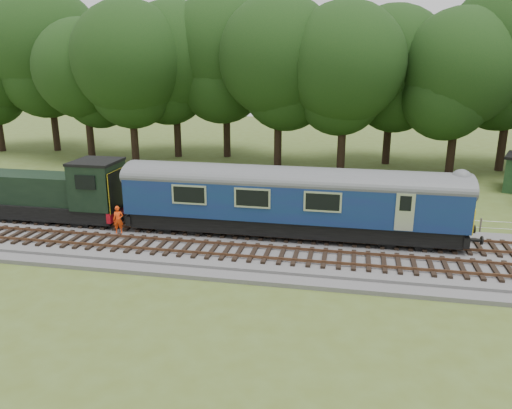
# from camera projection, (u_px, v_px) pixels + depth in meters

# --- Properties ---
(ground) EXTENTS (120.00, 120.00, 0.00)m
(ground) POSITION_uv_depth(u_px,v_px,m) (221.00, 246.00, 26.75)
(ground) COLOR #4D5C21
(ground) RESTS_ON ground
(ballast) EXTENTS (70.00, 7.00, 0.35)m
(ballast) POSITION_uv_depth(u_px,v_px,m) (221.00, 243.00, 26.70)
(ballast) COLOR #4C4C4F
(ballast) RESTS_ON ground
(track_north) EXTENTS (67.20, 2.40, 0.21)m
(track_north) POSITION_uv_depth(u_px,v_px,m) (227.00, 230.00, 27.95)
(track_north) COLOR black
(track_north) RESTS_ON ballast
(track_south) EXTENTS (67.20, 2.40, 0.21)m
(track_south) POSITION_uv_depth(u_px,v_px,m) (213.00, 249.00, 25.12)
(track_south) COLOR black
(track_south) RESTS_ON ballast
(fence) EXTENTS (64.00, 0.12, 1.00)m
(fence) POSITION_uv_depth(u_px,v_px,m) (240.00, 220.00, 30.98)
(fence) COLOR #6B6054
(fence) RESTS_ON ground
(tree_line) EXTENTS (70.00, 8.00, 18.00)m
(tree_line) POSITION_uv_depth(u_px,v_px,m) (281.00, 163.00, 47.44)
(tree_line) COLOR black
(tree_line) RESTS_ON ground
(dmu_railcar) EXTENTS (18.05, 2.86, 3.88)m
(dmu_railcar) POSITION_uv_depth(u_px,v_px,m) (291.00, 196.00, 26.67)
(dmu_railcar) COLOR black
(dmu_railcar) RESTS_ON ground
(shunter_loco) EXTENTS (8.91, 2.60, 3.38)m
(shunter_loco) POSITION_uv_depth(u_px,v_px,m) (56.00, 194.00, 29.44)
(shunter_loco) COLOR black
(shunter_loco) RESTS_ON ground
(worker) EXTENTS (0.65, 0.54, 1.55)m
(worker) POSITION_uv_depth(u_px,v_px,m) (118.00, 220.00, 27.45)
(worker) COLOR #FF410D
(worker) RESTS_ON ballast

